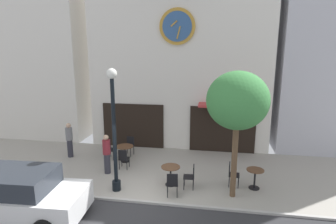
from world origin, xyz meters
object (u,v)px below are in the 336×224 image
at_px(cafe_table_center_left, 125,150).
at_px(cafe_chair_near_lamp, 123,158).
at_px(pedestrian_maroon, 107,154).
at_px(street_lamp, 114,131).
at_px(cafe_chair_by_entrance, 130,144).
at_px(pedestrian_grey, 69,140).
at_px(street_tree, 238,101).
at_px(cafe_chair_curbside, 191,175).
at_px(cafe_chair_under_awning, 110,148).
at_px(cafe_table_near_door, 171,172).
at_px(parked_car_white, 14,195).
at_px(cafe_table_near_curb, 255,176).
at_px(cafe_chair_corner, 172,183).
at_px(cafe_chair_outer, 232,173).

height_order(cafe_table_center_left, cafe_chair_near_lamp, cafe_chair_near_lamp).
bearing_deg(pedestrian_maroon, street_lamp, -56.89).
xyz_separation_m(cafe_chair_by_entrance, pedestrian_grey, (-2.75, -0.72, 0.33)).
bearing_deg(street_tree, cafe_chair_curbside, 167.67).
xyz_separation_m(cafe_chair_under_awning, pedestrian_grey, (-1.97, -0.11, 0.33)).
xyz_separation_m(cafe_table_near_door, parked_car_white, (-4.36, -2.91, 0.23)).
height_order(cafe_table_near_curb, cafe_chair_corner, cafe_chair_corner).
distance_m(cafe_chair_corner, pedestrian_grey, 6.13).
bearing_deg(cafe_table_near_curb, parked_car_white, -157.19).
xyz_separation_m(street_tree, pedestrian_maroon, (-5.07, 1.07, -2.55)).
xyz_separation_m(cafe_chair_corner, parked_car_white, (-4.55, -2.06, 0.23)).
bearing_deg(pedestrian_grey, cafe_table_near_curb, -12.24).
relative_size(cafe_table_near_door, cafe_chair_outer, 0.83).
height_order(cafe_chair_near_lamp, parked_car_white, parked_car_white).
relative_size(cafe_chair_outer, parked_car_white, 0.21).
distance_m(cafe_table_near_curb, cafe_chair_near_lamp, 5.42).
bearing_deg(cafe_chair_by_entrance, street_tree, -34.24).
xyz_separation_m(cafe_table_near_curb, pedestrian_grey, (-8.33, 1.81, 0.36)).
xyz_separation_m(cafe_table_near_curb, parked_car_white, (-7.49, -3.15, 0.26)).
bearing_deg(pedestrian_maroon, cafe_chair_curbside, -11.72).
xyz_separation_m(cafe_chair_outer, cafe_chair_corner, (-2.11, -1.16, 0.00)).
xyz_separation_m(cafe_chair_under_awning, parked_car_white, (-1.13, -5.07, 0.23)).
distance_m(pedestrian_grey, pedestrian_maroon, 2.83).
height_order(cafe_table_near_door, parked_car_white, parked_car_white).
bearing_deg(pedestrian_grey, cafe_chair_near_lamp, -17.70).
relative_size(street_tree, cafe_table_near_curb, 5.90).
xyz_separation_m(street_lamp, parked_car_white, (-2.45, -2.19, -1.51)).
bearing_deg(cafe_chair_curbside, cafe_chair_under_awning, 150.30).
bearing_deg(cafe_chair_under_awning, parked_car_white, -102.55).
xyz_separation_m(street_lamp, cafe_chair_by_entrance, (-0.55, 3.49, -1.74)).
relative_size(cafe_table_center_left, cafe_chair_under_awning, 0.88).
bearing_deg(street_tree, cafe_table_near_door, 168.52).
distance_m(cafe_chair_under_awning, pedestrian_maroon, 1.65).
bearing_deg(street_lamp, cafe_chair_corner, -3.38).
xyz_separation_m(street_lamp, cafe_chair_near_lamp, (-0.32, 1.82, -1.74)).
height_order(cafe_table_center_left, cafe_table_near_door, cafe_table_near_door).
bearing_deg(street_tree, street_lamp, -176.49).
relative_size(street_tree, cafe_chair_curbside, 4.92).
distance_m(cafe_chair_under_awning, pedestrian_grey, 2.01).
distance_m(cafe_table_center_left, cafe_chair_corner, 3.81).
relative_size(cafe_table_near_door, cafe_chair_under_awning, 0.83).
distance_m(street_tree, pedestrian_maroon, 5.77).
xyz_separation_m(cafe_chair_under_awning, pedestrian_maroon, (0.46, -1.55, 0.33)).
relative_size(street_lamp, cafe_table_center_left, 5.62).
relative_size(street_lamp, cafe_chair_outer, 4.97).
distance_m(street_tree, cafe_chair_by_entrance, 6.43).
bearing_deg(cafe_table_near_curb, cafe_table_near_door, -175.64).
relative_size(cafe_chair_under_awning, pedestrian_maroon, 0.54).
bearing_deg(cafe_chair_near_lamp, street_lamp, -80.05).
relative_size(street_tree, cafe_chair_corner, 4.92).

